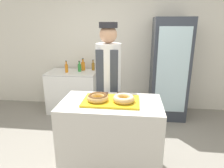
# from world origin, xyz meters

# --- Properties ---
(wall_back) EXTENTS (8.00, 0.06, 2.70)m
(wall_back) POSITION_xyz_m (0.00, 2.13, 1.35)
(wall_back) COLOR silver
(wall_back) RESTS_ON ground_plane
(display_counter) EXTENTS (1.13, 0.65, 0.93)m
(display_counter) POSITION_xyz_m (0.00, 0.00, 0.47)
(display_counter) COLOR beige
(display_counter) RESTS_ON ground_plane
(serving_tray) EXTENTS (0.62, 0.39, 0.02)m
(serving_tray) POSITION_xyz_m (0.00, 0.00, 0.94)
(serving_tray) COLOR yellow
(serving_tray) RESTS_ON display_counter
(donut_chocolate_glaze) EXTENTS (0.24, 0.24, 0.07)m
(donut_chocolate_glaze) POSITION_xyz_m (-0.14, -0.03, 0.99)
(donut_chocolate_glaze) COLOR tan
(donut_chocolate_glaze) RESTS_ON serving_tray
(donut_light_glaze) EXTENTS (0.24, 0.24, 0.07)m
(donut_light_glaze) POSITION_xyz_m (0.14, -0.03, 0.99)
(donut_light_glaze) COLOR tan
(donut_light_glaze) RESTS_ON serving_tray
(brownie_back_left) EXTENTS (0.08, 0.08, 0.03)m
(brownie_back_left) POSITION_xyz_m (-0.09, 0.13, 0.97)
(brownie_back_left) COLOR black
(brownie_back_left) RESTS_ON serving_tray
(brownie_back_right) EXTENTS (0.08, 0.08, 0.03)m
(brownie_back_right) POSITION_xyz_m (0.09, 0.13, 0.97)
(brownie_back_right) COLOR black
(brownie_back_right) RESTS_ON serving_tray
(baker_person) EXTENTS (0.35, 0.35, 1.79)m
(baker_person) POSITION_xyz_m (-0.11, 0.63, 0.96)
(baker_person) COLOR #4C4C51
(baker_person) RESTS_ON ground_plane
(beverage_fridge) EXTENTS (0.66, 0.68, 1.88)m
(beverage_fridge) POSITION_xyz_m (0.90, 1.73, 0.94)
(beverage_fridge) COLOR #333842
(beverage_fridge) RESTS_ON ground_plane
(chest_freezer) EXTENTS (0.98, 0.61, 0.84)m
(chest_freezer) POSITION_xyz_m (-1.00, 1.74, 0.42)
(chest_freezer) COLOR white
(chest_freezer) RESTS_ON ground_plane
(bottle_amber) EXTENTS (0.06, 0.06, 0.22)m
(bottle_amber) POSITION_xyz_m (-0.60, 1.92, 0.93)
(bottle_amber) COLOR #99661E
(bottle_amber) RESTS_ON chest_freezer
(bottle_orange) EXTENTS (0.06, 0.06, 0.23)m
(bottle_orange) POSITION_xyz_m (-1.09, 1.67, 0.93)
(bottle_orange) COLOR orange
(bottle_orange) RESTS_ON chest_freezer
(bottle_orange_b) EXTENTS (0.08, 0.08, 0.25)m
(bottle_orange_b) POSITION_xyz_m (-0.81, 1.89, 0.94)
(bottle_orange_b) COLOR orange
(bottle_orange_b) RESTS_ON chest_freezer
(bottle_green) EXTENTS (0.07, 0.07, 0.21)m
(bottle_green) POSITION_xyz_m (-0.85, 1.78, 0.92)
(bottle_green) COLOR #2D8C38
(bottle_green) RESTS_ON chest_freezer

